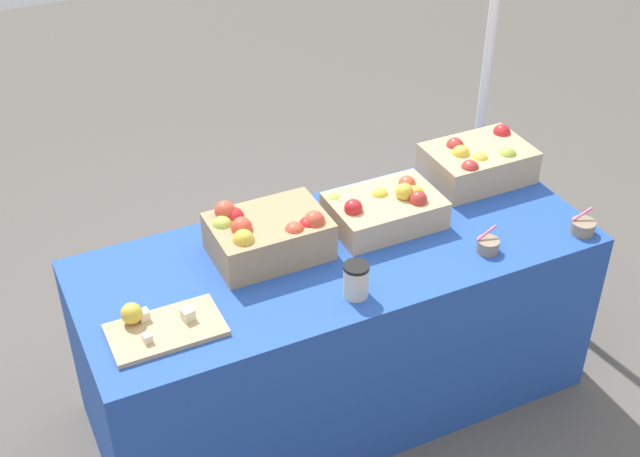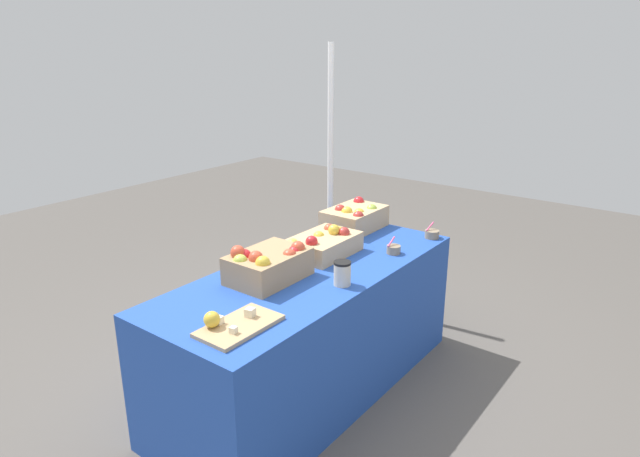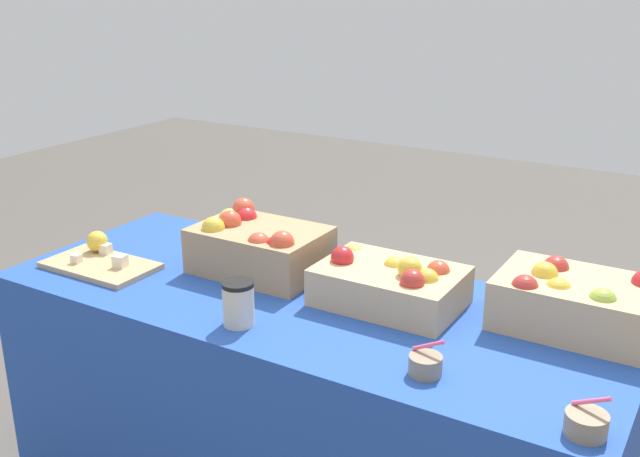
% 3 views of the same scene
% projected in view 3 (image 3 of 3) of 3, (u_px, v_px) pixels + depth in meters
% --- Properties ---
extents(table, '(1.90, 0.76, 0.74)m').
position_uv_depth(table, '(307.00, 404.00, 2.33)').
color(table, '#234CAD').
rests_on(table, ground_plane).
extents(apple_crate_left, '(0.41, 0.29, 0.17)m').
position_uv_depth(apple_crate_left, '(575.00, 301.00, 1.98)').
color(apple_crate_left, tan).
rests_on(apple_crate_left, table).
extents(apple_crate_middle, '(0.41, 0.28, 0.17)m').
position_uv_depth(apple_crate_middle, '(391.00, 283.00, 2.13)').
color(apple_crate_middle, tan).
rests_on(apple_crate_middle, table).
extents(apple_crate_right, '(0.41, 0.28, 0.20)m').
position_uv_depth(apple_crate_right, '(258.00, 246.00, 2.36)').
color(apple_crate_right, tan).
rests_on(apple_crate_right, table).
extents(cutting_board_front, '(0.37, 0.21, 0.09)m').
position_uv_depth(cutting_board_front, '(100.00, 260.00, 2.43)').
color(cutting_board_front, tan).
rests_on(cutting_board_front, table).
extents(sample_bowl_near, '(0.09, 0.09, 0.09)m').
position_uv_depth(sample_bowl_near, '(586.00, 424.00, 1.54)').
color(sample_bowl_near, gray).
rests_on(sample_bowl_near, table).
extents(sample_bowl_mid, '(0.08, 0.08, 0.09)m').
position_uv_depth(sample_bowl_mid, '(425.00, 365.00, 1.77)').
color(sample_bowl_mid, gray).
rests_on(sample_bowl_mid, table).
extents(coffee_cup, '(0.09, 0.09, 0.13)m').
position_uv_depth(coffee_cup, '(238.00, 303.00, 2.01)').
color(coffee_cup, beige).
rests_on(coffee_cup, table).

